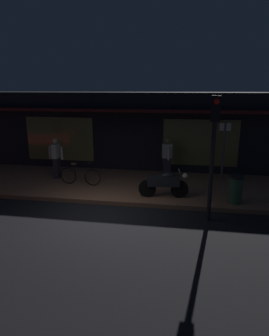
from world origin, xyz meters
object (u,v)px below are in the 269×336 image
Objects in this scene: person_photographer at (56,157)px; bicycle_parked at (80,176)px; person_bystander at (167,157)px; trash_bin at (236,189)px; traffic_light_pole at (214,137)px; motorcycle at (164,183)px; sign_post at (224,147)px.

bicycle_parked is at bearing -29.56° from person_photographer.
person_bystander is 3.46m from trash_bin.
person_bystander is at bearing 9.73° from person_photographer.
traffic_light_pole reaches higher than person_bystander.
motorcycle is at bearing -18.86° from person_photographer.
bicycle_parked is at bearing -155.25° from person_bystander.
sign_post reaches higher than motorcycle.
sign_post is (6.76, 0.96, 0.48)m from person_photographer.
person_photographer is 7.11m from trash_bin.
bicycle_parked is 3.60m from person_bystander.
person_bystander reaches higher than motorcycle.
trash_bin is (5.62, -0.99, 0.11)m from bicycle_parked.
bicycle_parked is at bearing 169.99° from trash_bin.
traffic_light_pole is (5.97, -2.89, 1.45)m from person_photographer.
motorcycle reaches higher than bicycle_parked.
bicycle_parked is 0.99× the size of person_photographer.
bicycle_parked is 0.99× the size of person_bystander.
person_bystander reaches higher than trash_bin.
motorcycle reaches higher than trash_bin.
trash_bin is (0.13, -2.67, -0.89)m from sign_post.
person_photographer is at bearing 161.14° from motorcycle.
sign_post is at bearing 49.08° from motorcycle.
person_bystander is at bearing -175.22° from sign_post.
bicycle_parked is at bearing -162.98° from sign_post.
motorcycle is at bearing 176.32° from trash_bin.
traffic_light_pole is (1.40, -1.33, 1.83)m from motorcycle.
trash_bin is 2.38m from traffic_light_pole.
motorcycle is 2.66m from traffic_light_pole.
traffic_light_pole is at bearing -101.53° from sign_post.
person_photographer is 4.57m from person_bystander.
sign_post is 2.82m from trash_bin.
person_photographer is 1.80× the size of trash_bin.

